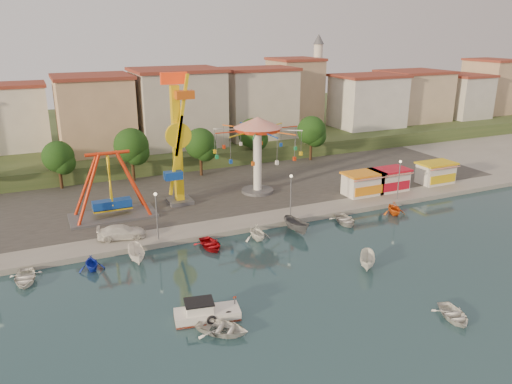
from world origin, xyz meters
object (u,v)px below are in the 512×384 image
skiff (368,261)px  cabin_motorboat (206,314)px  van (122,232)px  kamikaze_tower (178,143)px  wave_swinger (258,138)px  pirate_ship_ride (110,187)px  rowboat_a (223,328)px

skiff → cabin_motorboat: bearing=-136.3°
cabin_motorboat → van: (-3.38, 17.70, 0.84)m
kamikaze_tower → wave_swinger: bearing=0.9°
pirate_ship_ride → rowboat_a: pirate_ship_ride is taller
wave_swinger → rowboat_a: (-15.97, -28.46, -7.77)m
pirate_ship_ride → wave_swinger: size_ratio=0.86×
kamikaze_tower → cabin_motorboat: bearing=-102.2°
wave_swinger → van: (-19.87, -8.37, -6.87)m
rowboat_a → cabin_motorboat: bearing=54.6°
van → rowboat_a: bearing=-159.8°
kamikaze_tower → wave_swinger: 10.89m
rowboat_a → van: (-3.91, 20.08, 0.91)m
van → kamikaze_tower: bearing=-38.4°
kamikaze_tower → rowboat_a: size_ratio=4.04×
pirate_ship_ride → skiff: size_ratio=2.64×
wave_swinger → skiff: size_ratio=3.06×
cabin_motorboat → rowboat_a: bearing=-67.1°
kamikaze_tower → skiff: bearing=-64.2°
cabin_motorboat → rowboat_a: cabin_motorboat is taller
kamikaze_tower → rowboat_a: (-5.09, -28.28, -8.18)m
pirate_ship_ride → rowboat_a: 27.60m
kamikaze_tower → pirate_ship_ride: bearing=-172.1°
rowboat_a → skiff: skiff is taller
pirate_ship_ride → wave_swinger: 20.08m
cabin_motorboat → van: van is taller
kamikaze_tower → rowboat_a: kamikaze_tower is taller
cabin_motorboat → skiff: size_ratio=1.43×
pirate_ship_ride → wave_swinger: (19.67, 1.40, 3.80)m
pirate_ship_ride → cabin_motorboat: bearing=-82.7°
pirate_ship_ride → cabin_motorboat: 25.19m
skiff → van: bearing=179.6°
pirate_ship_ride → kamikaze_tower: size_ratio=0.61×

